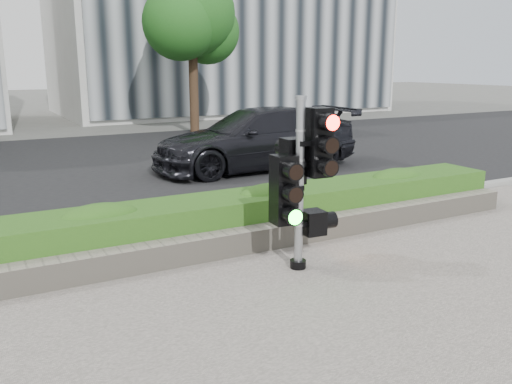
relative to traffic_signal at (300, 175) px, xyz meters
The scene contains 9 objects.
ground 1.96m from the traffic_signal, 136.65° to the right, with size 120.00×120.00×0.00m, color #51514C.
road 9.14m from the traffic_signal, 96.79° to the left, with size 60.00×13.00×0.02m, color black.
curb 2.69m from the traffic_signal, 116.56° to the left, with size 60.00×0.25×0.12m, color gray.
stone_wall 1.77m from the traffic_signal, 140.24° to the left, with size 12.00×0.32×0.34m, color gray.
hedge 2.09m from the traffic_signal, 124.78° to the left, with size 12.00×1.00×0.68m, color #57952E.
building_right 26.39m from the traffic_signal, 67.51° to the left, with size 18.00×10.00×12.00m, color #B7B7B2.
tree_right 15.53m from the traffic_signal, 73.11° to the left, with size 4.10×3.58×6.53m.
traffic_signal is the anchor object (origin of this frame).
car_dark 7.17m from the traffic_signal, 66.19° to the left, with size 2.22×5.46×1.59m, color black.
Camera 1 is at (-2.75, -4.79, 2.71)m, focal length 38.00 mm.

